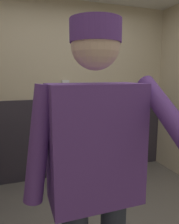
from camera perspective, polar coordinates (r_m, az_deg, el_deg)
wall_back at (r=3.25m, az=-6.28°, el=5.32°), size 3.83×0.12×2.57m
wainscot_band_back at (r=3.30m, az=-5.76°, el=-6.76°), size 3.23×0.03×1.19m
urinal_solo at (r=3.12m, az=-4.93°, el=-4.28°), size 0.40×0.34×1.24m
person at (r=1.13m, az=1.60°, el=-14.82°), size 0.68×0.60×1.79m
soap_dispenser at (r=3.14m, az=-6.41°, el=6.77°), size 0.10×0.07×0.18m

